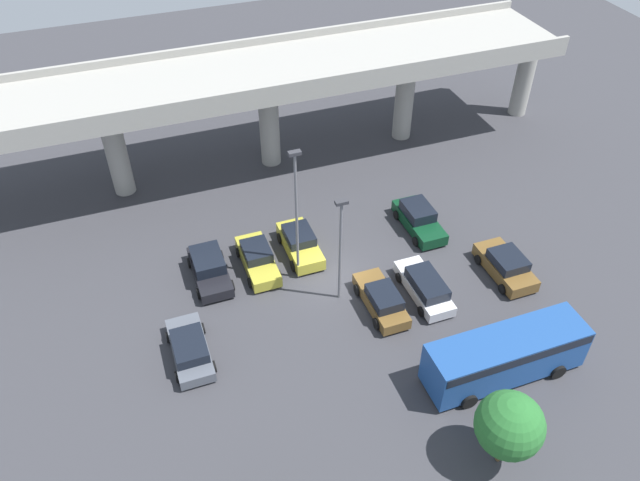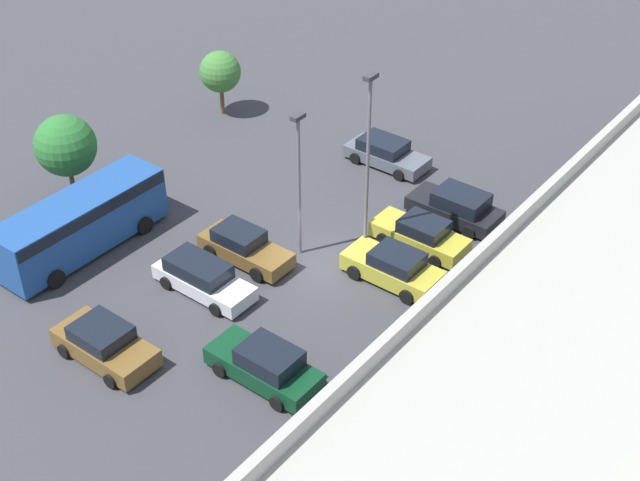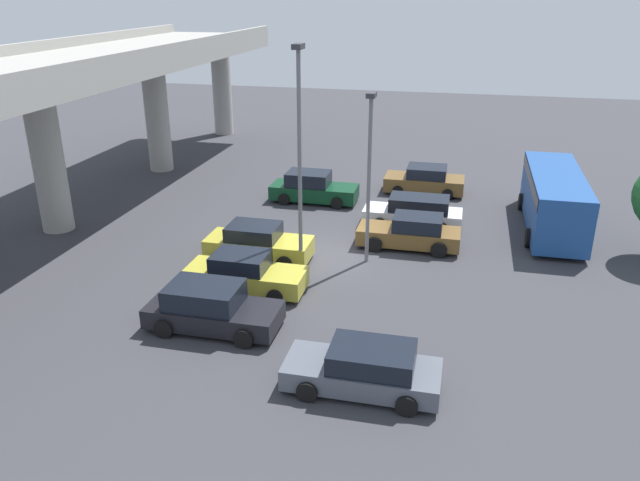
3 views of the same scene
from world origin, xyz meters
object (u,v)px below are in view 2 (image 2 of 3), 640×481
object	(u,v)px
parked_car_2	(421,235)
tree_front_left	(220,72)
parked_car_4	(244,247)
lamp_post_mid_lot	(299,174)
parked_car_7	(104,344)
tree_front_centre	(65,146)
parked_car_6	(265,365)
shuttle_bus	(80,220)
parked_car_3	(393,267)
parked_car_0	(386,153)
parked_car_5	(202,277)
lamp_post_near_aisle	(368,157)
parked_car_1	(456,207)

from	to	relation	value
parked_car_2	tree_front_left	bearing A→B (deg)	-14.54
parked_car_4	lamp_post_mid_lot	size ratio (longest dim) A/B	0.64
parked_car_4	parked_car_7	world-z (taller)	parked_car_7
tree_front_left	tree_front_centre	distance (m)	11.28
parked_car_6	shuttle_bus	xyz separation A→B (m)	(-1.40, -12.36, 0.90)
parked_car_3	shuttle_bus	bearing A→B (deg)	28.23
parked_car_0	parked_car_3	world-z (taller)	parked_car_3
parked_car_6	tree_front_left	xyz separation A→B (m)	(-15.50, -16.66, 1.91)
parked_car_4	parked_car_6	world-z (taller)	parked_car_6
lamp_post_mid_lot	parked_car_5	bearing A→B (deg)	-18.35
parked_car_3	parked_car_7	world-z (taller)	parked_car_3
parked_car_2	parked_car_7	world-z (taller)	parked_car_7
parked_car_2	shuttle_bus	world-z (taller)	shuttle_bus
shuttle_bus	lamp_post_near_aisle	bearing A→B (deg)	125.91
parked_car_1	lamp_post_mid_lot	distance (m)	8.82
parked_car_1	lamp_post_mid_lot	bearing A→B (deg)	57.66
tree_front_centre	parked_car_7	bearing A→B (deg)	56.12
shuttle_bus	lamp_post_mid_lot	bearing A→B (deg)	126.24
parked_car_1	parked_car_7	xyz separation A→B (m)	(17.17, -6.01, -0.03)
parked_car_7	tree_front_left	distance (m)	21.47
parked_car_6	lamp_post_near_aisle	xyz separation A→B (m)	(-9.09, -1.74, 4.50)
parked_car_4	parked_car_5	xyz separation A→B (m)	(2.84, 0.09, 0.01)
parked_car_0	parked_car_4	xyz separation A→B (m)	(11.15, -0.26, 0.04)
parked_car_1	tree_front_centre	xyz separation A→B (m)	(9.98, -16.72, 2.08)
lamp_post_mid_lot	tree_front_centre	xyz separation A→B (m)	(3.15, -12.39, -1.44)
parked_car_3	parked_car_6	world-z (taller)	parked_car_6
lamp_post_near_aisle	tree_front_centre	size ratio (longest dim) A/B	2.07
parked_car_5	parked_car_6	xyz separation A→B (m)	(2.54, 5.82, 0.04)
parked_car_1	parked_car_7	size ratio (longest dim) A/B	1.03
tree_front_centre	lamp_post_mid_lot	bearing A→B (deg)	104.24
parked_car_6	tree_front_left	world-z (taller)	tree_front_left
parked_car_7	lamp_post_near_aisle	size ratio (longest dim) A/B	0.49
tree_front_centre	parked_car_1	bearing A→B (deg)	120.83
parked_car_0	parked_car_6	world-z (taller)	parked_car_6
parked_car_7	tree_front_centre	bearing A→B (deg)	146.12
parked_car_2	parked_car_6	xyz separation A→B (m)	(11.19, 0.04, 0.06)
parked_car_5	parked_car_7	size ratio (longest dim) A/B	1.08
parked_car_7	tree_front_centre	size ratio (longest dim) A/B	1.01
parked_car_3	lamp_post_mid_lot	bearing A→B (deg)	10.81
parked_car_5	tree_front_left	bearing A→B (deg)	129.92
parked_car_0	parked_car_3	distance (m)	10.26
parked_car_3	parked_car_5	distance (m)	8.45
parked_car_6	tree_front_centre	world-z (taller)	tree_front_centre
parked_car_2	parked_car_3	xyz separation A→B (m)	(2.93, 0.44, 0.05)
parked_car_1	parked_car_6	world-z (taller)	parked_car_6
lamp_post_mid_lot	parked_car_2	bearing A→B (deg)	132.41
parked_car_1	tree_front_left	size ratio (longest dim) A/B	1.18
parked_car_3	parked_car_7	bearing A→B (deg)	60.69
parked_car_4	parked_car_7	size ratio (longest dim) A/B	1.03
parked_car_0	shuttle_bus	distance (m)	16.58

